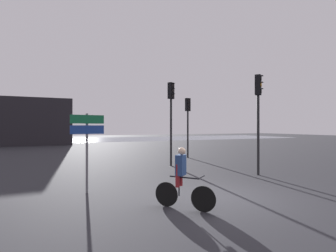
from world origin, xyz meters
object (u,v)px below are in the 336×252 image
Objects in this scene: traffic_light_far_right at (188,116)px; cyclist at (182,178)px; traffic_light_center at (171,108)px; traffic_light_near_right at (258,105)px; distant_building at (11,122)px; direction_sign_post at (87,138)px.

cyclist is (-5.61, -9.98, -2.08)m from traffic_light_far_right.
traffic_light_near_right is at bearing 93.16° from traffic_light_center.
traffic_light_far_right is (12.92, -18.55, 0.16)m from distant_building.
distant_building is at bearing -87.89° from direction_sign_post.
traffic_light_far_right is at bearing -146.05° from direction_sign_post.
traffic_light_far_right is 10.62m from direction_sign_post.
traffic_light_far_right reaches higher than direction_sign_post.
direction_sign_post is at bearing -78.53° from distant_building.
distant_building is 26.33m from direction_sign_post.
cyclist is at bearing 117.85° from direction_sign_post.
traffic_light_center reaches higher than direction_sign_post.
traffic_light_center is at bearing 46.74° from traffic_light_far_right.
cyclist is at bearing -75.63° from distant_building.
traffic_light_center is at bearing -152.03° from cyclist.
distant_building is 22.60m from traffic_light_far_right.
direction_sign_post is 1.60× the size of cyclist.
direction_sign_post is 3.57m from cyclist.
traffic_light_far_right is 1.60× the size of direction_sign_post.
cyclist is at bearing -9.13° from traffic_light_near_right.
distant_building reaches higher than traffic_light_near_right.
direction_sign_post is (5.23, -25.79, -0.95)m from distant_building.
traffic_light_far_right is at bearing -158.64° from cyclist.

